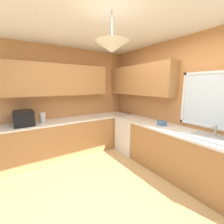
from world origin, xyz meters
The scene contains 9 objects.
ground_plane centered at (0.00, 0.00, 0.00)m, with size 9.05×9.05×0.00m, color tan.
room_shell centered at (-0.82, 0.56, 1.83)m, with size 4.23×3.40×2.65m.
counter_run_left centered at (-1.75, 0.00, 0.44)m, with size 0.65×3.01×0.89m.
counter_run_back centered at (0.21, 1.33, 0.44)m, with size 3.32×0.65×0.89m.
dishwasher centered at (-1.09, 1.30, 0.42)m, with size 0.60×0.60×0.84m, color white.
microwave centered at (-1.75, -0.99, 1.03)m, with size 0.48×0.36×0.29m, color black.
kettle centered at (-1.73, -0.65, 1.00)m, with size 0.12×0.12×0.23m, color #B7B7BC.
sink_assembly centered at (0.70, 1.34, 0.90)m, with size 0.54×0.40×0.19m.
bowl centered at (-0.19, 1.33, 0.93)m, with size 0.19×0.19×0.09m, color #4C7099.
Camera 1 is at (1.68, -1.10, 1.68)m, focal length 23.76 mm.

